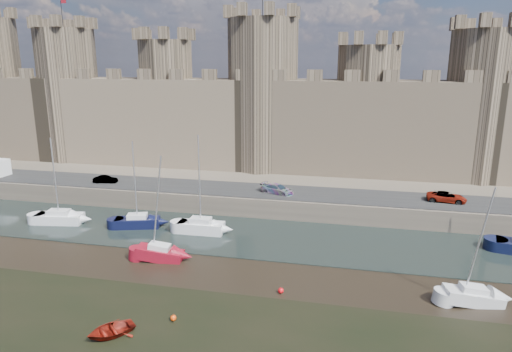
% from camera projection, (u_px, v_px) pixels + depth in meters
% --- Properties ---
extents(water_channel, '(160.00, 12.00, 0.08)m').
position_uv_depth(water_channel, '(203.00, 232.00, 52.76)').
color(water_channel, black).
rests_on(water_channel, ground).
extents(quay, '(160.00, 60.00, 2.50)m').
position_uv_depth(quay, '(264.00, 159.00, 86.53)').
color(quay, '#4C443A').
rests_on(quay, ground).
extents(road, '(160.00, 7.00, 0.10)m').
position_uv_depth(road, '(226.00, 189.00, 61.61)').
color(road, black).
rests_on(road, quay).
extents(castle, '(108.50, 11.00, 29.00)m').
position_uv_depth(castle, '(246.00, 110.00, 72.74)').
color(castle, '#42382B').
rests_on(castle, quay).
extents(car_1, '(3.47, 1.76, 1.09)m').
position_uv_depth(car_1, '(105.00, 179.00, 64.34)').
color(car_1, gray).
rests_on(car_1, quay).
extents(car_2, '(4.78, 3.20, 1.29)m').
position_uv_depth(car_2, '(277.00, 189.00, 59.23)').
color(car_2, gray).
rests_on(car_2, quay).
extents(car_3, '(4.84, 2.63, 1.29)m').
position_uv_depth(car_3, '(446.00, 197.00, 55.71)').
color(car_3, gray).
rests_on(car_3, quay).
extents(sailboat_0, '(5.89, 3.02, 10.52)m').
position_uv_depth(sailboat_0, '(59.00, 217.00, 55.54)').
color(sailboat_0, silver).
rests_on(sailboat_0, ground).
extents(sailboat_1, '(5.52, 3.40, 10.34)m').
position_uv_depth(sailboat_1, '(138.00, 221.00, 54.18)').
color(sailboat_1, black).
rests_on(sailboat_1, ground).
extents(sailboat_2, '(5.33, 2.19, 11.40)m').
position_uv_depth(sailboat_2, '(201.00, 226.00, 52.42)').
color(sailboat_2, silver).
rests_on(sailboat_2, ground).
extents(sailboat_4, '(4.76, 2.29, 10.72)m').
position_uv_depth(sailboat_4, '(160.00, 253.00, 45.42)').
color(sailboat_4, maroon).
rests_on(sailboat_4, ground).
extents(sailboat_5, '(4.89, 2.63, 10.01)m').
position_uv_depth(sailboat_5, '(473.00, 295.00, 37.26)').
color(sailboat_5, silver).
rests_on(sailboat_5, ground).
extents(dinghy_4, '(4.11, 4.27, 0.72)m').
position_uv_depth(dinghy_4, '(111.00, 332.00, 32.94)').
color(dinghy_4, maroon).
rests_on(dinghy_4, ground).
extents(buoy_1, '(0.48, 0.48, 0.48)m').
position_uv_depth(buoy_1, '(173.00, 318.00, 34.90)').
color(buoy_1, '#E8420A').
rests_on(buoy_1, ground).
extents(buoy_3, '(0.49, 0.49, 0.49)m').
position_uv_depth(buoy_3, '(281.00, 291.00, 39.03)').
color(buoy_3, '#F80B11').
rests_on(buoy_3, ground).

